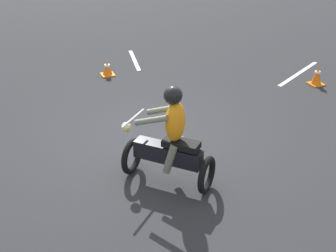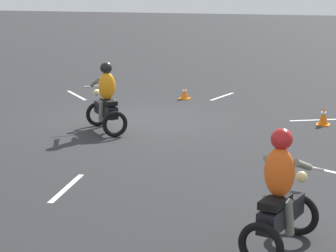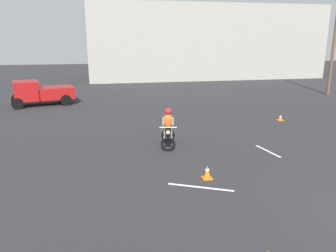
{
  "view_description": "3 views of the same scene",
  "coord_description": "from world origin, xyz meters",
  "views": [
    {
      "loc": [
        2.59,
        7.08,
        4.26
      ],
      "look_at": [
        0.21,
        1.31,
        1.0
      ],
      "focal_mm": 50.0,
      "sensor_mm": 36.0,
      "label": 1
    },
    {
      "loc": [
        -6.18,
        15.11,
        3.42
      ],
      "look_at": [
        -2.35,
        4.18,
        0.9
      ],
      "focal_mm": 70.0,
      "sensor_mm": 36.0,
      "label": 2
    },
    {
      "loc": [
        -7.6,
        -6.13,
        4.43
      ],
      "look_at": [
        -4.91,
        7.05,
        0.9
      ],
      "focal_mm": 35.0,
      "sensor_mm": 36.0,
      "label": 3
    }
  ],
  "objects": [
    {
      "name": "pickup_truck",
      "position": [
        -11.8,
        17.91,
        0.93
      ],
      "size": [
        4.47,
        2.87,
        1.73
      ],
      "rotation": [
        0.0,
        0.0,
        1.82
      ],
      "color": "black",
      "rests_on": "ground"
    },
    {
      "name": "traffic_cone_near_right",
      "position": [
        -4.32,
        3.44,
        0.22
      ],
      "size": [
        0.32,
        0.32,
        0.45
      ],
      "color": "orange",
      "rests_on": "ground"
    },
    {
      "name": "lane_stripe_nw",
      "position": [
        -4.74,
        2.84,
        0.0
      ],
      "size": [
        1.9,
        1.01,
        0.01
      ],
      "primitive_type": "cube",
      "rotation": [
        0.0,
        0.0,
        4.25
      ],
      "color": "silver",
      "rests_on": "ground"
    },
    {
      "name": "lane_stripe_n",
      "position": [
        -1.0,
        5.57,
        0.0
      ],
      "size": [
        0.34,
        1.61,
        0.01
      ],
      "primitive_type": "cube",
      "rotation": [
        0.0,
        0.0,
        3.29
      ],
      "color": "silver",
      "rests_on": "ground"
    },
    {
      "name": "traffic_cone_near_left",
      "position": [
        2.32,
        10.38,
        0.15
      ],
      "size": [
        0.32,
        0.32,
        0.31
      ],
      "color": "orange",
      "rests_on": "ground"
    },
    {
      "name": "utility_pole_far",
      "position": [
        -3.11,
        31.38,
        5.23
      ],
      "size": [
        0.24,
        0.24,
        10.46
      ],
      "primitive_type": "cylinder",
      "color": "brown",
      "rests_on": "ground"
    },
    {
      "name": "building_backdrop",
      "position": [
        4.92,
        34.24,
        4.19
      ],
      "size": [
        27.46,
        10.55,
        8.38
      ],
      "primitive_type": "cube",
      "color": "gray",
      "rests_on": "ground"
    },
    {
      "name": "utility_pole_near",
      "position": [
        11.03,
        17.92,
        4.36
      ],
      "size": [
        0.24,
        0.24,
        8.72
      ],
      "primitive_type": "cylinder",
      "color": "brown",
      "rests_on": "ground"
    },
    {
      "name": "motorcycle_rider_background",
      "position": [
        -4.9,
        7.09,
        0.73
      ],
      "size": [
        0.9,
        1.56,
        1.66
      ],
      "rotation": [
        0.0,
        0.0,
        2.94
      ],
      "color": "black",
      "rests_on": "ground"
    }
  ]
}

